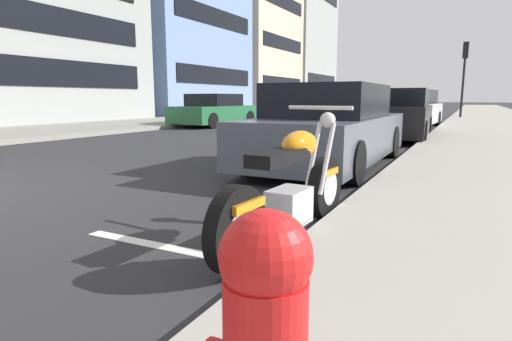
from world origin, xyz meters
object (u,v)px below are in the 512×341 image
parked_motorcycle (291,191)px  traffic_signal_near_corner (465,63)px  parked_car_near_corner (412,110)px  parked_car_far_down_curb (396,115)px  car_opposite_curb (215,111)px  crossing_truck (368,100)px  parked_car_mid_block (330,128)px

parked_motorcycle → traffic_signal_near_corner: 22.81m
parked_motorcycle → parked_car_near_corner: bearing=7.5°
parked_car_far_down_curb → car_opposite_curb: size_ratio=0.97×
crossing_truck → car_opposite_curb: size_ratio=1.20×
parked_car_far_down_curb → parked_car_mid_block: bearing=175.1°
parked_car_mid_block → car_opposite_curb: (8.09, 7.54, -0.03)m
car_opposite_curb → crossing_truck: bearing=-179.8°
parked_car_near_corner → parked_car_mid_block: bearing=-176.6°
parked_car_near_corner → car_opposite_curb: parked_car_near_corner is taller
parked_car_near_corner → crossing_truck: 21.10m
parked_car_far_down_curb → car_opposite_curb: 8.19m
parked_motorcycle → parked_car_far_down_curb: (9.44, 0.66, 0.27)m
parked_car_mid_block → crossing_truck: size_ratio=0.90×
parked_car_near_corner → car_opposite_curb: size_ratio=1.10×
parked_car_mid_block → parked_car_near_corner: parked_car_near_corner is taller
parked_motorcycle → parked_car_near_corner: 15.06m
parked_car_far_down_curb → car_opposite_curb: bearing=69.2°
parked_motorcycle → traffic_signal_near_corner: bearing=2.3°
parked_car_mid_block → parked_car_far_down_curb: size_ratio=1.12×
parked_motorcycle → car_opposite_curb: (12.01, 8.43, 0.21)m
parked_car_mid_block → parked_car_near_corner: bearing=-0.2°
parked_car_mid_block → crossing_truck: bearing=11.0°
parked_car_far_down_curb → parked_car_near_corner: 5.61m
parked_car_mid_block → parked_car_near_corner: (11.11, 0.01, 0.05)m
crossing_truck → car_opposite_curb: crossing_truck is taller
car_opposite_curb → traffic_signal_near_corner: bearing=142.8°
parked_motorcycle → parked_car_far_down_curb: parked_car_far_down_curb is taller
parked_car_near_corner → crossing_truck: bearing=20.4°
crossing_truck → parked_car_mid_block: bearing=98.5°
parked_motorcycle → traffic_signal_near_corner: size_ratio=0.54×
parked_motorcycle → car_opposite_curb: size_ratio=0.51×
parked_motorcycle → crossing_truck: size_ratio=0.42×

